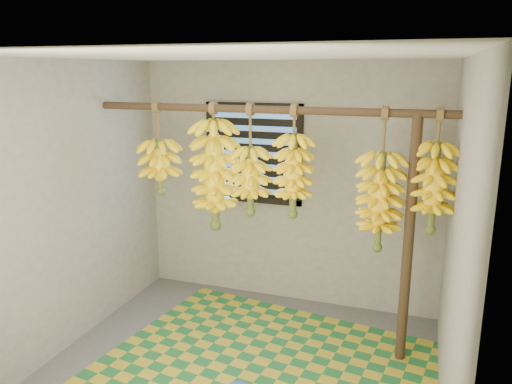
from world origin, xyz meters
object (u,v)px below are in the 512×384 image
at_px(banana_bunch_a, 160,167).
at_px(banana_bunch_c, 250,181).
at_px(woven_mat, 266,368).
at_px(banana_bunch_d, 293,176).
at_px(support_post, 408,244).
at_px(banana_bunch_f, 434,188).
at_px(banana_bunch_b, 215,175).
at_px(banana_bunch_e, 380,202).

relative_size(banana_bunch_a, banana_bunch_c, 0.88).
xyz_separation_m(banana_bunch_a, banana_bunch_c, (0.86, 0.00, -0.07)).
xyz_separation_m(woven_mat, banana_bunch_d, (0.06, 0.49, 1.47)).
distance_m(support_post, banana_bunch_d, 1.04).
bearing_deg(support_post, banana_bunch_f, 0.00).
relative_size(banana_bunch_b, banana_bunch_f, 1.16).
height_order(banana_bunch_b, banana_bunch_c, same).
distance_m(support_post, banana_bunch_f, 0.48).
height_order(support_post, banana_bunch_d, banana_bunch_d).
distance_m(banana_bunch_c, banana_bunch_f, 1.45).
bearing_deg(banana_bunch_b, support_post, 0.00).
relative_size(woven_mat, banana_bunch_f, 2.70).
relative_size(banana_bunch_c, banana_bunch_f, 1.00).
height_order(banana_bunch_a, banana_bunch_f, same).
bearing_deg(banana_bunch_e, banana_bunch_a, -180.00).
height_order(banana_bunch_e, banana_bunch_f, same).
relative_size(banana_bunch_b, banana_bunch_c, 1.17).
xyz_separation_m(woven_mat, banana_bunch_a, (-1.17, 0.49, 1.47)).
relative_size(woven_mat, banana_bunch_b, 2.33).
xyz_separation_m(banana_bunch_b, banana_bunch_f, (1.78, 0.00, 0.03)).
xyz_separation_m(banana_bunch_b, banana_bunch_c, (0.33, 0.00, -0.02)).
xyz_separation_m(support_post, banana_bunch_a, (-2.16, 0.00, 0.47)).
height_order(support_post, banana_bunch_e, banana_bunch_e).
bearing_deg(woven_mat, banana_bunch_e, 33.13).
distance_m(support_post, banana_bunch_c, 1.36).
relative_size(banana_bunch_a, banana_bunch_e, 0.73).
bearing_deg(banana_bunch_e, support_post, -0.00).
relative_size(support_post, banana_bunch_b, 1.83).
xyz_separation_m(support_post, banana_bunch_b, (-1.63, 0.00, 0.43)).
bearing_deg(support_post, banana_bunch_d, 180.00).
xyz_separation_m(banana_bunch_c, banana_bunch_d, (0.37, -0.00, 0.07)).
height_order(woven_mat, banana_bunch_b, banana_bunch_b).
bearing_deg(banana_bunch_a, banana_bunch_c, 0.00).
bearing_deg(woven_mat, banana_bunch_b, 142.18).
distance_m(banana_bunch_e, banana_bunch_f, 0.41).
distance_m(support_post, banana_bunch_b, 1.68).
bearing_deg(banana_bunch_b, banana_bunch_d, 0.00).
relative_size(banana_bunch_c, banana_bunch_d, 1.02).
relative_size(banana_bunch_d, banana_bunch_e, 0.81).
relative_size(banana_bunch_b, banana_bunch_d, 1.19).
distance_m(banana_bunch_a, banana_bunch_c, 0.86).
bearing_deg(banana_bunch_a, banana_bunch_b, 0.00).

